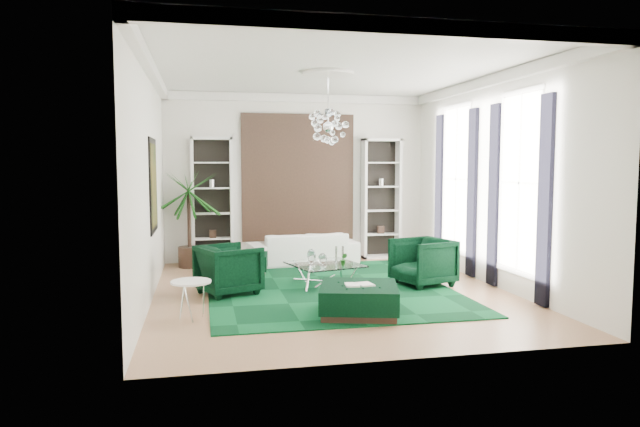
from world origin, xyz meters
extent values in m
cube|color=tan|center=(0.00, 0.00, -0.01)|extent=(6.00, 7.00, 0.02)
cube|color=white|center=(0.00, 0.00, 3.81)|extent=(6.00, 7.00, 0.02)
cube|color=white|center=(0.00, 3.51, 1.90)|extent=(6.00, 0.02, 3.80)
cube|color=white|center=(0.00, -3.51, 1.90)|extent=(6.00, 0.02, 3.80)
cube|color=white|center=(-3.01, 0.00, 1.90)|extent=(0.02, 7.00, 3.80)
cube|color=white|center=(3.01, 0.00, 1.90)|extent=(0.02, 7.00, 3.80)
cylinder|color=white|center=(0.00, 0.30, 3.77)|extent=(0.90, 0.90, 0.05)
cube|color=black|center=(0.00, 3.46, 1.90)|extent=(2.50, 0.06, 2.80)
cube|color=black|center=(-2.97, 0.60, 1.85)|extent=(0.04, 1.30, 1.60)
cube|color=white|center=(2.99, -0.90, 1.90)|extent=(0.03, 1.10, 2.90)
cube|color=black|center=(2.96, -1.68, 1.65)|extent=(0.07, 0.30, 3.25)
cube|color=black|center=(2.96, -0.12, 1.65)|extent=(0.07, 0.30, 3.25)
cube|color=white|center=(2.99, 1.50, 1.90)|extent=(0.03, 1.10, 2.90)
cube|color=black|center=(2.96, 0.72, 1.65)|extent=(0.07, 0.30, 3.25)
cube|color=black|center=(2.96, 2.28, 1.65)|extent=(0.07, 0.30, 3.25)
cube|color=black|center=(0.00, 0.30, 0.01)|extent=(4.20, 5.00, 0.02)
imported|color=white|center=(0.00, 2.85, 0.35)|extent=(2.48, 1.20, 0.70)
imported|color=black|center=(-1.75, 0.20, 0.43)|extent=(1.22, 1.21, 0.85)
imported|color=black|center=(1.75, 0.20, 0.43)|extent=(1.17, 1.16, 0.87)
cube|color=black|center=(-1.35, 2.00, 0.20)|extent=(1.04, 1.04, 0.40)
cube|color=black|center=(0.05, -1.55, 0.22)|extent=(1.37, 1.37, 0.45)
cube|color=white|center=(0.05, -1.55, 0.46)|extent=(0.42, 0.28, 0.03)
cylinder|color=white|center=(-2.35, -1.30, 0.27)|extent=(0.71, 0.71, 0.55)
imported|color=#134E12|center=(0.29, 0.31, 0.51)|extent=(0.15, 0.14, 0.23)
camera|label=1|loc=(-2.18, -9.47, 2.22)|focal=32.00mm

